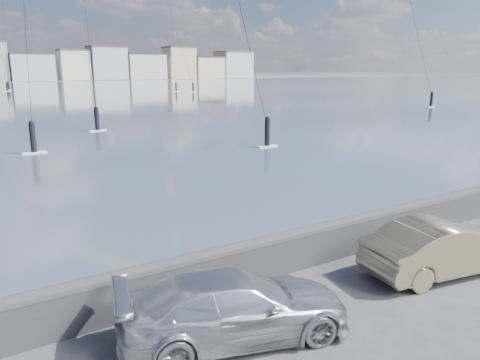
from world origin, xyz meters
name	(u,v)px	position (x,y,z in m)	size (l,w,h in m)	color
ground	(309,341)	(0.00, 0.00, 0.00)	(700.00, 700.00, 0.00)	#333335
seawall	(234,264)	(0.00, 2.70, 0.58)	(400.00, 0.36, 1.08)	#28282B
car_silver	(235,306)	(-1.10, 0.88, 0.65)	(1.81, 4.46, 1.29)	silver
car_champagne	(443,247)	(4.78, 0.52, 0.69)	(1.45, 4.16, 1.37)	tan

